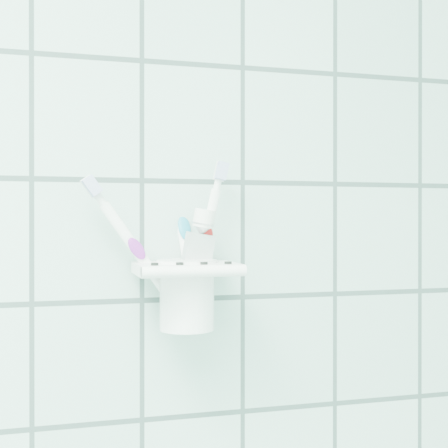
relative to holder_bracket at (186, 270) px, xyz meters
name	(u,v)px	position (x,y,z in m)	size (l,w,h in m)	color
holder_bracket	(186,270)	(0.00, 0.00, 0.00)	(0.11, 0.10, 0.03)	white
cup	(187,291)	(0.00, 0.00, -0.02)	(0.07, 0.07, 0.08)	white
toothbrush_pink	(186,234)	(0.00, 0.02, 0.04)	(0.10, 0.02, 0.19)	white
toothbrush_blue	(198,225)	(0.02, 0.01, 0.05)	(0.03, 0.08, 0.21)	white
toothbrush_orange	(188,238)	(0.01, 0.01, 0.04)	(0.05, 0.02, 0.19)	white
toothpaste_tube	(186,255)	(0.00, 0.02, 0.02)	(0.05, 0.03, 0.13)	silver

